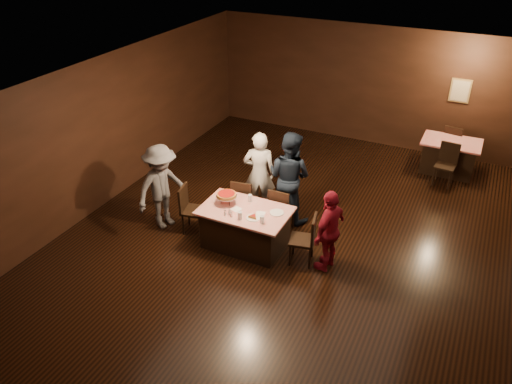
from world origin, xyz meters
The scene contains 22 objects.
room centered at (0.00, 0.01, 2.14)m, with size 10.00×10.04×3.02m.
main_table centered at (-0.65, -0.57, 0.39)m, with size 1.60×1.00×0.77m, color #A5130B.
back_table centered at (2.30, 4.13, 0.39)m, with size 1.30×0.90×0.77m, color red.
chair_far_left centered at (-1.05, 0.18, 0.47)m, with size 0.42×0.42×0.95m, color black.
chair_far_right centered at (-0.25, 0.18, 0.47)m, with size 0.42×0.42×0.95m, color black.
chair_end_left centered at (-1.75, -0.57, 0.47)m, with size 0.42×0.42×0.95m, color black.
chair_end_right centered at (0.45, -0.57, 0.47)m, with size 0.42×0.42×0.95m, color black.
chair_back_near centered at (2.30, 3.43, 0.47)m, with size 0.42×0.42×0.95m, color black.
chair_back_far centered at (2.30, 4.73, 0.47)m, with size 0.42×0.42×0.95m, color black.
diner_white_jacket centered at (-0.93, 0.61, 0.88)m, with size 0.64×0.42×1.75m, color silver.
diner_navy_hoodie centered at (-0.32, 0.66, 0.93)m, with size 0.90×0.70×1.85m, color black.
diner_grey_knit centered at (-2.38, -0.64, 0.86)m, with size 1.11×0.64×1.71m, color #58585D.
diner_red_shirt centered at (0.90, -0.51, 0.76)m, with size 0.89×0.37×1.51m, color maroon.
pizza_stand centered at (-1.05, -0.52, 0.95)m, with size 0.38×0.38×0.22m.
plate_with_slice centered at (-0.40, -0.75, 0.80)m, with size 0.25×0.25×0.06m.
plate_empty centered at (-0.10, -0.42, 0.78)m, with size 0.25×0.25×0.01m, color white.
glass_front_left centered at (-0.60, -0.87, 0.84)m, with size 0.08×0.08×0.14m, color silver.
glass_front_right centered at (-0.20, -0.82, 0.84)m, with size 0.08×0.08×0.14m, color silver.
glass_back centered at (-0.70, -0.27, 0.84)m, with size 0.08×0.08×0.14m, color silver.
condiments centered at (-0.83, -0.85, 0.82)m, with size 0.17×0.10×0.09m.
napkin_center centered at (-0.35, -0.57, 0.77)m, with size 0.16×0.16×0.01m, color white.
napkin_left centered at (-0.80, -0.62, 0.77)m, with size 0.16×0.16×0.01m, color white.
Camera 1 is at (2.78, -7.25, 5.52)m, focal length 35.00 mm.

